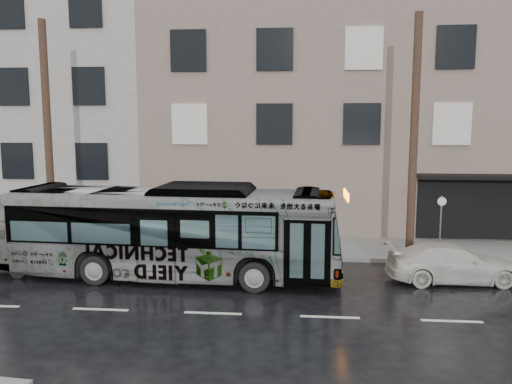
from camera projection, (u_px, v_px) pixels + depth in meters
The scene contains 8 objects.
ground at pixel (226, 285), 16.21m from camera, with size 120.00×120.00×0.00m, color black.
sidewalk at pixel (243, 246), 21.03m from camera, with size 90.00×3.60×0.15m, color gray.
building_taupe at pixel (349, 119), 27.58m from camera, with size 20.00×12.00×11.00m, color gray.
utility_pole_front at pixel (414, 139), 18.28m from camera, with size 0.30×0.30×9.00m, color #4B3325.
utility_pole_rear at pixel (48, 138), 19.51m from camera, with size 0.30×0.30×9.00m, color #4B3325.
sign_post at pixel (440, 228), 18.62m from camera, with size 0.06×0.06×2.40m, color slate.
bus at pixel (172, 231), 16.84m from camera, with size 2.67×11.42×3.18m, color #B2B2B2.
white_sedan at pixel (452, 263), 16.47m from camera, with size 1.74×4.29×1.25m, color silver.
Camera 1 is at (2.35, -15.52, 5.14)m, focal length 35.00 mm.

